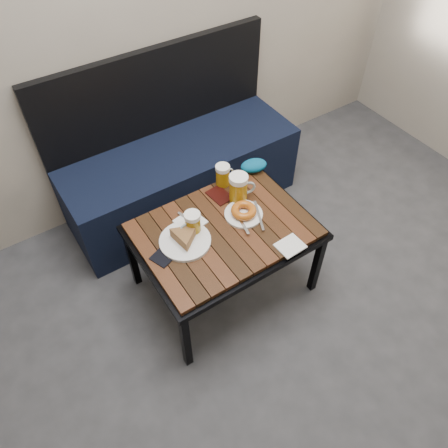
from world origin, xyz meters
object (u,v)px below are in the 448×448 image
cafe_table (224,234)px  beer_mug_right (239,188)px  beer_mug_centre (223,175)px  passport_burgundy (220,195)px  plate_bagel (244,212)px  beer_mug_left (192,223)px  knit_pouch (254,166)px  plate_pie (185,238)px  passport_navy (166,254)px  bench (179,170)px

cafe_table → beer_mug_right: beer_mug_right is taller
beer_mug_centre → passport_burgundy: (-0.06, -0.07, -0.06)m
beer_mug_right → plate_bagel: size_ratio=0.63×
cafe_table → beer_mug_left: bearing=156.5°
beer_mug_left → knit_pouch: 0.54m
plate_pie → beer_mug_centre: bearing=33.0°
plate_bagel → cafe_table: bearing=-172.2°
beer_mug_left → beer_mug_right: (0.30, 0.07, 0.01)m
beer_mug_centre → passport_burgundy: beer_mug_centre is taller
beer_mug_centre → passport_navy: size_ratio=0.95×
beer_mug_centre → bench: bearing=87.6°
bench → beer_mug_right: bearing=-85.7°
cafe_table → plate_bagel: size_ratio=3.52×
bench → beer_mug_left: bench is taller
plate_pie → beer_mug_left: bearing=28.6°
bench → plate_pie: (-0.32, -0.66, 0.23)m
plate_pie → passport_navy: 0.11m
cafe_table → passport_navy: size_ratio=6.65×
plate_pie → passport_burgundy: size_ratio=1.89×
beer_mug_centre → plate_pie: size_ratio=0.50×
passport_burgundy → knit_pouch: knit_pouch is taller
beer_mug_right → passport_navy: bearing=-150.1°
bench → knit_pouch: bearing=-61.4°
plate_pie → knit_pouch: bearing=22.8°
bench → beer_mug_right: (0.04, -0.56, 0.28)m
plate_bagel → knit_pouch: (0.23, 0.24, 0.01)m
bench → beer_mug_left: (-0.26, -0.63, 0.26)m
beer_mug_right → passport_burgundy: beer_mug_right is taller
cafe_table → plate_pie: 0.21m
bench → passport_burgundy: bench is taller
beer_mug_left → beer_mug_right: size_ratio=0.80×
cafe_table → beer_mug_centre: 0.33m
beer_mug_centre → plate_bagel: bearing=-106.7°
beer_mug_left → plate_pie: 0.08m
beer_mug_left → plate_pie: beer_mug_left is taller
passport_navy → beer_mug_right: bearing=82.7°
cafe_table → plate_bagel: bearing=7.8°
beer_mug_centre → knit_pouch: 0.20m
knit_pouch → bench: bearing=118.6°
bench → passport_navy: bearing=-122.6°
beer_mug_left → passport_burgundy: 0.28m
beer_mug_right → knit_pouch: size_ratio=1.05×
passport_burgundy → passport_navy: bearing=-161.6°
bench → cafe_table: bench is taller
beer_mug_centre → plate_bagel: 0.25m
beer_mug_centre → knit_pouch: bearing=-7.6°
passport_navy → passport_burgundy: same height
beer_mug_left → plate_bagel: (0.26, -0.04, -0.04)m
plate_bagel → beer_mug_right: bearing=67.7°
cafe_table → beer_mug_right: 0.24m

